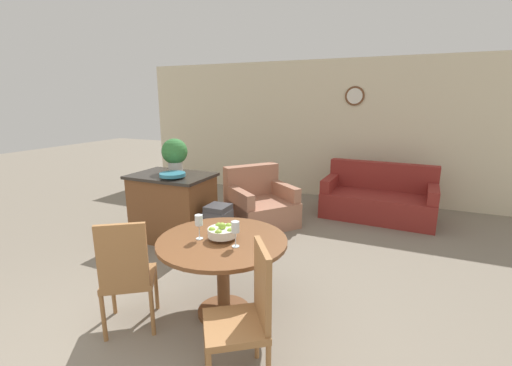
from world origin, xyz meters
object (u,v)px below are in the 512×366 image
wine_glass_right (235,228)px  armchair (260,205)px  dining_chair_near_right (247,311)px  kitchen_island (173,207)px  dining_table (223,256)px  teal_bowl (172,175)px  wine_glass_left (199,221)px  dining_chair_near_left (127,272)px  fruit_bowl (222,232)px  couch (378,200)px  potted_plant (175,153)px  trash_bin (219,228)px

wine_glass_right → armchair: size_ratio=0.17×
dining_chair_near_right → kitchen_island: bearing=12.3°
dining_table → teal_bowl: bearing=140.8°
dining_chair_near_right → wine_glass_left: 0.97m
dining_chair_near_left → fruit_bowl: 0.86m
kitchen_island → couch: 3.37m
couch → teal_bowl: bearing=-134.0°
dining_table → kitchen_island: kitchen_island is taller
dining_chair_near_right → kitchen_island: (-2.05, 1.90, -0.07)m
dining_chair_near_left → wine_glass_right: size_ratio=4.52×
dining_chair_near_right → potted_plant: potted_plant is taller
fruit_bowl → dining_table: bearing=39.1°
armchair → wine_glass_left: bearing=-130.9°
kitchen_island → couch: kitchen_island is taller
wine_glass_right → teal_bowl: 1.96m
kitchen_island → couch: size_ratio=0.61×
kitchen_island → armchair: bearing=50.0°
dining_chair_near_right → couch: dining_chair_near_right is taller
dining_chair_near_right → teal_bowl: 2.60m
wine_glass_right → trash_bin: (-0.91, 1.29, -0.60)m
teal_bowl → potted_plant: size_ratio=0.71×
dining_chair_near_left → wine_glass_right: 0.98m
dining_chair_near_right → kitchen_island: size_ratio=0.92×
fruit_bowl → kitchen_island: (-1.52, 1.29, -0.34)m
wine_glass_right → trash_bin: 1.69m
dining_table → armchair: 2.44m
fruit_bowl → couch: 3.63m
dining_chair_near_left → couch: 4.32m
trash_bin → couch: size_ratio=0.34×
dining_chair_near_left → wine_glass_left: size_ratio=4.52×
trash_bin → wine_glass_right: bearing=-54.6°
dining_chair_near_right → armchair: (-1.16, 2.96, -0.25)m
fruit_bowl → teal_bowl: (-1.36, 1.11, 0.17)m
wine_glass_right → potted_plant: (-1.75, 1.55, 0.30)m
wine_glass_left → couch: 3.78m
wine_glass_right → potted_plant: bearing=138.5°
dining_table → kitchen_island: bearing=139.7°
dining_chair_near_left → dining_chair_near_right: bearing=-39.2°
kitchen_island → teal_bowl: teal_bowl is taller
dining_chair_near_left → dining_chair_near_right: same height
wine_glass_left → couch: size_ratio=0.12×
dining_chair_near_left → kitchen_island: bearing=81.6°
fruit_bowl → kitchen_island: bearing=139.7°
trash_bin → armchair: bearing=84.9°
dining_chair_near_right → wine_glass_left: dining_chair_near_right is taller
wine_glass_left → dining_chair_near_right: bearing=-37.1°
dining_chair_near_left → potted_plant: (-0.95, 1.99, 0.66)m
wine_glass_right → potted_plant: size_ratio=0.47×
wine_glass_left → teal_bowl: 1.67m
fruit_bowl → teal_bowl: size_ratio=0.76×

